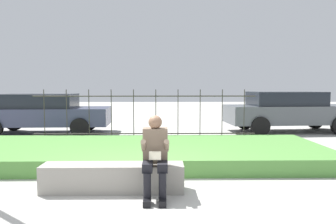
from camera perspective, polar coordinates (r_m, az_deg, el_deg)
name	(u,v)px	position (r m, az deg, el deg)	size (l,w,h in m)	color
ground_plane	(131,191)	(5.47, -6.43, -13.53)	(60.00, 60.00, 0.00)	#B2AFA8
stone_bench	(113,179)	(5.44, -9.53, -11.47)	(2.27, 0.45, 0.44)	gray
person_seated_reader	(155,153)	(5.02, -2.25, -7.15)	(0.42, 0.73, 1.24)	black
grass_berm	(140,152)	(7.63, -4.82, -7.03)	(8.41, 3.18, 0.33)	#569342
iron_fence	(145,116)	(9.47, -4.07, -0.66)	(6.41, 0.03, 1.60)	#332D28
car_parked_right	(289,111)	(12.91, 20.31, 0.23)	(4.75, 2.11, 1.49)	#4C5156
car_parked_left	(43,112)	(12.53, -20.93, -0.07)	(4.65, 2.04, 1.42)	#383D56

